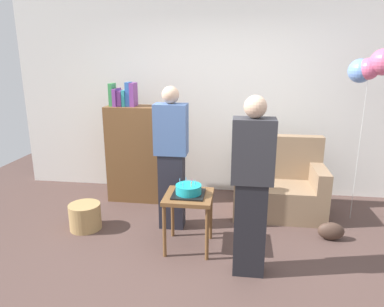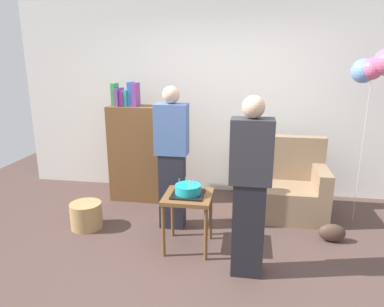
% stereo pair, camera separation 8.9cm
% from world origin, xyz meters
% --- Properties ---
extents(ground_plane, '(8.00, 8.00, 0.00)m').
position_xyz_m(ground_plane, '(0.00, 0.00, 0.00)').
color(ground_plane, '#4C3833').
extents(wall_back, '(6.00, 0.10, 2.70)m').
position_xyz_m(wall_back, '(0.00, 2.05, 1.35)').
color(wall_back, silver).
rests_on(wall_back, ground_plane).
extents(couch, '(1.10, 0.70, 0.96)m').
position_xyz_m(couch, '(0.76, 1.32, 0.34)').
color(couch, '#8C7054').
rests_on(couch, ground_plane).
extents(bookshelf, '(0.80, 0.36, 1.61)m').
position_xyz_m(bookshelf, '(-1.12, 1.51, 0.68)').
color(bookshelf, brown).
rests_on(bookshelf, ground_plane).
extents(side_table, '(0.48, 0.48, 0.59)m').
position_xyz_m(side_table, '(-0.23, 0.30, 0.50)').
color(side_table, brown).
rests_on(side_table, ground_plane).
extents(birthday_cake, '(0.32, 0.32, 0.17)m').
position_xyz_m(birthday_cake, '(-0.23, 0.30, 0.64)').
color(birthday_cake, black).
rests_on(birthday_cake, side_table).
extents(person_blowing_candles, '(0.36, 0.22, 1.63)m').
position_xyz_m(person_blowing_candles, '(-0.49, 0.75, 0.83)').
color(person_blowing_candles, '#23232D').
rests_on(person_blowing_candles, ground_plane).
extents(person_holding_cake, '(0.36, 0.22, 1.63)m').
position_xyz_m(person_holding_cake, '(0.37, -0.05, 0.83)').
color(person_holding_cake, black).
rests_on(person_holding_cake, ground_plane).
extents(wicker_basket, '(0.36, 0.36, 0.30)m').
position_xyz_m(wicker_basket, '(-1.48, 0.54, 0.15)').
color(wicker_basket, '#A88451').
rests_on(wicker_basket, ground_plane).
extents(handbag, '(0.28, 0.14, 0.20)m').
position_xyz_m(handbag, '(1.28, 0.66, 0.10)').
color(handbag, '#473328').
rests_on(handbag, ground_plane).
extents(balloon_bunch, '(0.47, 0.40, 2.02)m').
position_xyz_m(balloon_bunch, '(1.68, 1.27, 1.82)').
color(balloon_bunch, silver).
rests_on(balloon_bunch, ground_plane).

